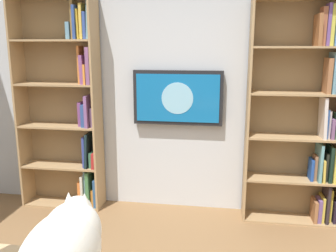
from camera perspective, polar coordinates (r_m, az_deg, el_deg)
wall_back at (r=3.74m, az=1.00°, el=6.95°), size 4.52×0.06×2.70m
bookshelf_left at (r=3.67m, az=21.47°, el=1.51°), size 0.93×0.28×2.14m
bookshelf_right at (r=3.91m, az=-15.43°, el=2.95°), size 0.86×0.28×2.22m
wall_mounted_tv at (r=3.67m, az=1.56°, el=4.49°), size 0.91×0.07×0.56m
cat at (r=1.52m, az=-16.15°, el=-18.32°), size 0.27×0.63×0.36m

